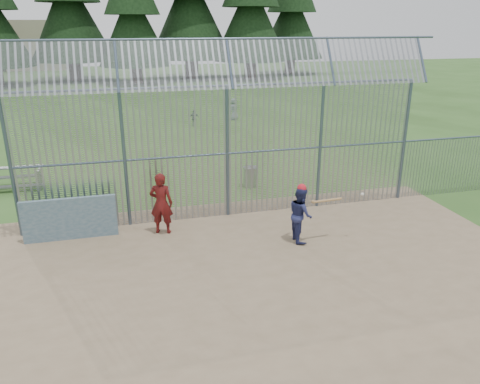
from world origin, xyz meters
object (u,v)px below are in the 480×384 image
object	(u,v)px
dugout_wall	(70,219)
trash_can	(250,176)
batter	(301,214)
onlooker	(161,203)

from	to	relation	value
dugout_wall	trash_can	xyz separation A→B (m)	(6.03, 3.07, -0.24)
dugout_wall	batter	bearing A→B (deg)	-15.32
dugout_wall	trash_can	world-z (taller)	dugout_wall
batter	onlooker	size ratio (longest dim) A/B	0.86
trash_can	dugout_wall	bearing A→B (deg)	-153.02
batter	onlooker	xyz separation A→B (m)	(-3.61, 1.46, 0.12)
dugout_wall	onlooker	distance (m)	2.52
onlooker	dugout_wall	bearing A→B (deg)	14.13
batter	dugout_wall	bearing A→B (deg)	76.76
batter	trash_can	size ratio (longest dim) A/B	1.88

